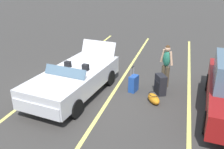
{
  "coord_description": "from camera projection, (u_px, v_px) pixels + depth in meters",
  "views": [
    {
      "loc": [
        6.98,
        3.52,
        4.05
      ],
      "look_at": [
        -0.48,
        1.27,
        0.75
      ],
      "focal_mm": 37.9,
      "sensor_mm": 36.0,
      "label": 1
    }
  ],
  "objects": [
    {
      "name": "duffel_bag",
      "position": [
        154.0,
        99.0,
        8.05
      ],
      "size": [
        0.7,
        0.6,
        0.34
      ],
      "rotation": [
        0.0,
        0.0,
        3.73
      ],
      "color": "orange",
      "rests_on": "ground_plane"
    },
    {
      "name": "convertible_car",
      "position": [
        71.0,
        82.0,
        8.27
      ],
      "size": [
        4.34,
        2.24,
        1.52
      ],
      "rotation": [
        0.0,
        0.0,
        -0.12
      ],
      "color": "silver",
      "rests_on": "ground_plane"
    },
    {
      "name": "lot_line_far",
      "position": [
        189.0,
        111.0,
        7.6
      ],
      "size": [
        18.0,
        0.12,
        0.01
      ],
      "primitive_type": "cube",
      "color": "#EAE066",
      "rests_on": "ground_plane"
    },
    {
      "name": "suitcase_medium_bright",
      "position": [
        134.0,
        84.0,
        8.79
      ],
      "size": [
        0.45,
        0.34,
        0.97
      ],
      "rotation": [
        0.0,
        0.0,
        1.3
      ],
      "color": "#1E479E",
      "rests_on": "ground_plane"
    },
    {
      "name": "lot_line_near",
      "position": [
        42.0,
        89.0,
        9.04
      ],
      "size": [
        18.0,
        0.12,
        0.01
      ],
      "primitive_type": "cube",
      "color": "#EAE066",
      "rests_on": "ground_plane"
    },
    {
      "name": "suitcase_large_black",
      "position": [
        160.0,
        85.0,
        8.58
      ],
      "size": [
        0.56,
        0.48,
        0.74
      ],
      "rotation": [
        0.0,
        0.0,
        5.24
      ],
      "color": "black",
      "rests_on": "ground_plane"
    },
    {
      "name": "ground_plane",
      "position": [
        75.0,
        94.0,
        8.67
      ],
      "size": [
        80.0,
        80.0,
        0.0
      ],
      "primitive_type": "plane",
      "color": "#383533"
    },
    {
      "name": "traveler_person",
      "position": [
        166.0,
        63.0,
        9.0
      ],
      "size": [
        0.42,
        0.54,
        1.65
      ],
      "rotation": [
        0.0,
        0.0,
        -0.62
      ],
      "color": "#4C3F2D",
      "rests_on": "ground_plane"
    },
    {
      "name": "lot_line_mid",
      "position": [
        109.0,
        99.0,
        8.32
      ],
      "size": [
        18.0,
        0.12,
        0.01
      ],
      "primitive_type": "cube",
      "color": "#EAE066",
      "rests_on": "ground_plane"
    }
  ]
}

